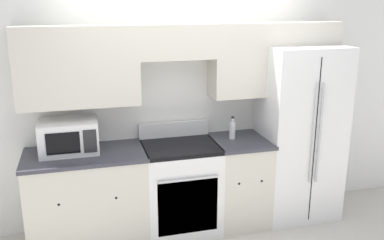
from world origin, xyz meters
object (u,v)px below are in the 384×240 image
object	(u,v)px
microwave	(69,136)
bottle	(232,130)
refrigerator	(296,132)
oven_range	(181,187)

from	to	relation	value
microwave	bottle	world-z (taller)	microwave
refrigerator	bottle	bearing A→B (deg)	-178.20
refrigerator	microwave	world-z (taller)	refrigerator
oven_range	refrigerator	xyz separation A→B (m)	(1.33, 0.07, 0.47)
oven_range	microwave	bearing A→B (deg)	175.41
refrigerator	microwave	size ratio (longest dim) A/B	3.47
oven_range	bottle	bearing A→B (deg)	5.09
oven_range	bottle	xyz separation A→B (m)	(0.57, 0.05, 0.56)
bottle	refrigerator	bearing A→B (deg)	1.80
oven_range	bottle	size ratio (longest dim) A/B	4.55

